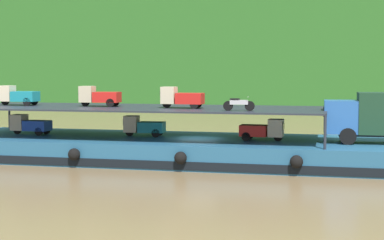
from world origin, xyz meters
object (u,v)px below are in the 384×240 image
object	(u,v)px
mini_truck_lower_aft	(144,126)
mini_truck_upper_fore	(181,97)
mini_truck_upper_stern	(18,95)
mini_truck_lower_mid	(263,130)
motorcycle_upper_port	(239,104)
mini_truck_upper_mid	(99,96)
mini_truck_lower_stern	(30,125)
cargo_barge	(197,150)

from	to	relation	value
mini_truck_lower_aft	mini_truck_upper_fore	distance (m)	3.62
mini_truck_lower_aft	mini_truck_upper_stern	xyz separation A→B (m)	(-9.12, -0.31, 2.00)
mini_truck_lower_mid	motorcycle_upper_port	bearing A→B (deg)	-121.35
mini_truck_lower_aft	mini_truck_upper_stern	distance (m)	9.34
mini_truck_lower_aft	mini_truck_lower_mid	size ratio (longest dim) A/B	1.00
mini_truck_lower_aft	mini_truck_lower_mid	xyz separation A→B (m)	(8.13, -0.78, 0.00)
mini_truck_lower_aft	mini_truck_upper_mid	distance (m)	3.66
mini_truck_lower_stern	motorcycle_upper_port	size ratio (longest dim) A/B	1.46
mini_truck_lower_stern	mini_truck_upper_stern	xyz separation A→B (m)	(-1.06, 0.34, 2.00)
cargo_barge	motorcycle_upper_port	distance (m)	5.00
cargo_barge	mini_truck_lower_stern	size ratio (longest dim) A/B	12.03
cargo_barge	mini_truck_upper_mid	bearing A→B (deg)	178.61
cargo_barge	mini_truck_upper_stern	size ratio (longest dim) A/B	12.13
mini_truck_lower_aft	mini_truck_upper_mid	size ratio (longest dim) A/B	1.00
mini_truck_lower_stern	mini_truck_upper_stern	size ratio (longest dim) A/B	1.01
mini_truck_lower_mid	motorcycle_upper_port	distance (m)	2.95
mini_truck_lower_aft	mini_truck_lower_mid	bearing A→B (deg)	-5.46
mini_truck_lower_mid	mini_truck_upper_mid	xyz separation A→B (m)	(-11.18, 0.48, 2.00)
cargo_barge	mini_truck_upper_fore	xyz separation A→B (m)	(-0.96, -0.45, 3.44)
mini_truck_upper_fore	motorcycle_upper_port	distance (m)	4.45
mini_truck_lower_stern	mini_truck_upper_mid	distance (m)	5.40
mini_truck_upper_stern	cargo_barge	bearing A→B (deg)	-0.69
mini_truck_lower_mid	mini_truck_upper_stern	world-z (taller)	mini_truck_upper_stern
mini_truck_lower_stern	motorcycle_upper_port	xyz separation A→B (m)	(14.94, -2.16, 1.74)
motorcycle_upper_port	cargo_barge	bearing A→B (deg)	142.53
mini_truck_upper_mid	mini_truck_lower_aft	bearing A→B (deg)	5.62
mini_truck_lower_aft	mini_truck_upper_stern	size ratio (longest dim) A/B	1.02
mini_truck_upper_fore	mini_truck_upper_mid	bearing A→B (deg)	174.05
mini_truck_lower_stern	mini_truck_lower_aft	distance (m)	8.08
mini_truck_lower_mid	mini_truck_upper_stern	distance (m)	17.37
mini_truck_lower_stern	mini_truck_upper_fore	size ratio (longest dim) A/B	1.01
mini_truck_lower_aft	mini_truck_upper_mid	world-z (taller)	mini_truck_upper_mid
mini_truck_lower_stern	mini_truck_lower_aft	bearing A→B (deg)	4.60
mini_truck_lower_mid	cargo_barge	bearing A→B (deg)	175.90
mini_truck_lower_stern	mini_truck_upper_mid	size ratio (longest dim) A/B	1.00
cargo_barge	mini_truck_lower_stern	distance (m)	11.98
cargo_barge	mini_truck_lower_aft	world-z (taller)	mini_truck_lower_aft
motorcycle_upper_port	mini_truck_upper_fore	bearing A→B (deg)	154.78
mini_truck_lower_mid	motorcycle_upper_port	world-z (taller)	motorcycle_upper_port
mini_truck_upper_stern	mini_truck_upper_fore	world-z (taller)	same
mini_truck_upper_mid	mini_truck_upper_fore	distance (m)	5.96
mini_truck_lower_stern	mini_truck_upper_mid	world-z (taller)	mini_truck_upper_mid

